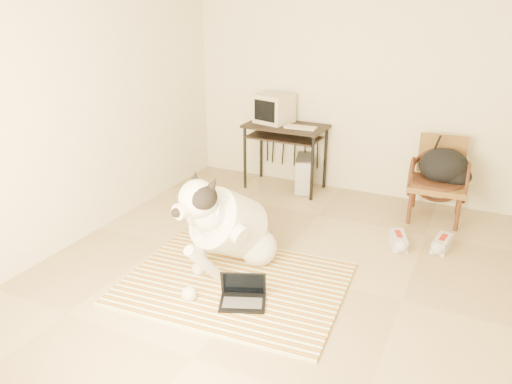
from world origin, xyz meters
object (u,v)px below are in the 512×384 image
Objects in this scene: laptop at (243,295)px; computer_desk at (285,134)px; dog at (229,227)px; pc_tower at (304,173)px; rattan_chair at (438,179)px; backpack at (446,168)px; crt_monitor at (274,108)px.

computer_desk is at bearing 105.31° from laptop.
pc_tower is at bearing 91.80° from dog.
laptop is at bearing -115.38° from rattan_chair.
laptop is 0.44× the size of computer_desk.
rattan_chair is (1.16, 2.45, 0.36)m from laptop.
computer_desk reaches higher than laptop.
dog is at bearing -129.02° from backpack.
computer_desk is (-0.31, 2.06, 0.30)m from dog.
pc_tower is (0.43, -0.02, -0.79)m from crt_monitor.
crt_monitor is at bearing 159.31° from computer_desk.
backpack is at bearing -4.65° from pc_tower.
rattan_chair is 0.15m from backpack.
computer_desk is 0.55m from pc_tower.
computer_desk is at bearing -168.47° from pc_tower.
crt_monitor is (-0.50, 2.13, 0.60)m from dog.
rattan_chair reaches higher than pc_tower.
computer_desk is 2.10× the size of crt_monitor.
dog is at bearing -76.76° from crt_monitor.
pc_tower is 0.57× the size of rattan_chair.
dog is 2.81× the size of pc_tower.
backpack is (0.06, -0.00, 0.14)m from rattan_chair.
dog is 1.59× the size of rattan_chair.
laptop is at bearing -74.69° from computer_desk.
crt_monitor is at bearing 177.36° from pc_tower.
rattan_chair is at bearing 64.62° from laptop.
pc_tower is 1.63m from rattan_chair.
rattan_chair is (2.04, -0.15, -0.56)m from crt_monitor.
dog reaches higher than computer_desk.
computer_desk is 1.13× the size of rattan_chair.
laptop is 2.89m from crt_monitor.
laptop is at bearing -71.31° from crt_monitor.
pc_tower is 0.90× the size of backpack.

